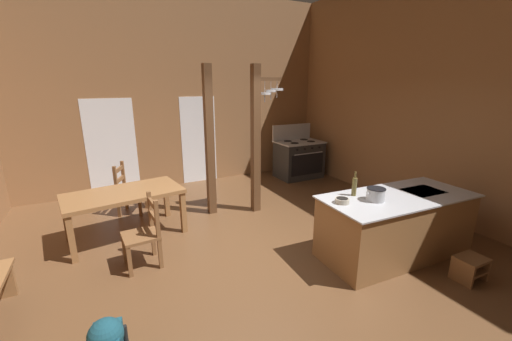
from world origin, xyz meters
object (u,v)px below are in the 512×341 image
step_stool (470,267)px  stockpot_on_counter (376,194)px  stove_range (299,159)px  bottle_tall_on_counter (354,186)px  ladderback_chair_by_post (145,233)px  mixing_bowl_on_counter (342,201)px  ladderback_chair_near_window (129,190)px  dining_table (124,197)px  kitchen_island (395,225)px

step_stool → stockpot_on_counter: bearing=131.7°
stove_range → stockpot_on_counter: 4.04m
bottle_tall_on_counter → ladderback_chair_by_post: bearing=158.5°
step_stool → ladderback_chair_by_post: (-3.50, 2.17, 0.27)m
ladderback_chair_by_post → mixing_bowl_on_counter: ladderback_chair_by_post is taller
ladderback_chair_near_window → ladderback_chair_by_post: (0.01, -1.96, 0.00)m
stove_range → step_stool: 4.69m
stove_range → stockpot_on_counter: stove_range is taller
mixing_bowl_on_counter → bottle_tall_on_counter: (0.33, 0.14, 0.10)m
dining_table → ladderback_chair_by_post: size_ratio=1.91×
stove_range → bottle_tall_on_counter: (-1.51, -3.49, 0.53)m
ladderback_chair_near_window → mixing_bowl_on_counter: size_ratio=5.29×
ladderback_chair_by_post → bottle_tall_on_counter: bearing=-21.5°
kitchen_island → stockpot_on_counter: 0.68m
kitchen_island → mixing_bowl_on_counter: mixing_bowl_on_counter is taller
step_stool → bottle_tall_on_counter: bearing=128.0°
dining_table → stockpot_on_counter: size_ratio=5.84×
ladderback_chair_near_window → stockpot_on_counter: 4.29m
dining_table → kitchen_island: bearing=-34.8°
stove_range → dining_table: bearing=-161.0°
ladderback_chair_by_post → stockpot_on_counter: bearing=-25.5°
stove_range → ladderback_chair_by_post: bearing=-149.2°
kitchen_island → bottle_tall_on_counter: size_ratio=6.61×
kitchen_island → bottle_tall_on_counter: bearing=152.9°
stockpot_on_counter → ladderback_chair_near_window: bearing=129.9°
step_stool → ladderback_chair_near_window: size_ratio=0.38×
ladderback_chair_near_window → kitchen_island: bearing=-46.0°
step_stool → mixing_bowl_on_counter: bearing=140.8°
ladderback_chair_by_post → ladderback_chair_near_window: bearing=90.2°
step_stool → dining_table: 4.86m
step_stool → ladderback_chair_by_post: ladderback_chair_by_post is taller
dining_table → ladderback_chair_near_window: ladderback_chair_near_window is taller
dining_table → ladderback_chair_by_post: 1.02m
bottle_tall_on_counter → stove_range: bearing=66.5°
ladderback_chair_near_window → bottle_tall_on_counter: (2.62, -2.99, 0.56)m
stockpot_on_counter → mixing_bowl_on_counter: size_ratio=1.73×
dining_table → mixing_bowl_on_counter: 3.26m
dining_table → stockpot_on_counter: bearing=-38.5°
kitchen_island → dining_table: size_ratio=1.22×
ladderback_chair_by_post → bottle_tall_on_counter: bottle_tall_on_counter is taller
kitchen_island → bottle_tall_on_counter: (-0.55, 0.28, 0.57)m
stockpot_on_counter → step_stool: bearing=-48.3°
kitchen_island → ladderback_chair_by_post: ladderback_chair_by_post is taller
stove_range → stockpot_on_counter: size_ratio=4.26×
mixing_bowl_on_counter → bottle_tall_on_counter: 0.38m
stockpot_on_counter → kitchen_island: bearing=-1.3°
kitchen_island → mixing_bowl_on_counter: bearing=171.1°
kitchen_island → mixing_bowl_on_counter: size_ratio=12.27×
ladderback_chair_near_window → ladderback_chair_by_post: size_ratio=1.00×
stove_range → ladderback_chair_by_post: stove_range is taller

